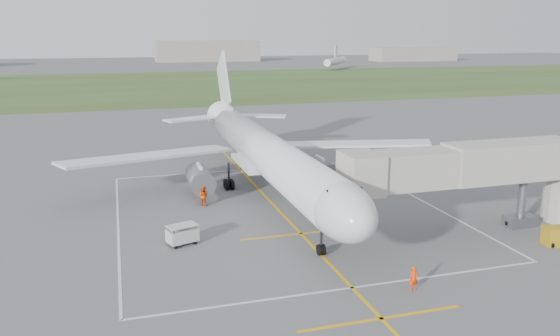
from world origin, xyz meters
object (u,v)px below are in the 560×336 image
object	(u,v)px
airliner	(265,153)
baggage_cart	(182,235)
gpu_unit	(557,236)
ramp_worker_wing	(203,196)
ramp_worker_nose	(414,278)
jet_bridge	(502,173)

from	to	relation	value
airliner	baggage_cart	size ratio (longest dim) A/B	18.61
gpu_unit	baggage_cart	distance (m)	28.30
gpu_unit	ramp_worker_wing	xyz separation A→B (m)	(-24.05, 17.46, 0.23)
ramp_worker_nose	ramp_worker_wing	bearing A→B (deg)	119.01
airliner	gpu_unit	bearing A→B (deg)	-46.27
jet_bridge	baggage_cart	world-z (taller)	jet_bridge
jet_bridge	ramp_worker_wing	distance (m)	25.93
ramp_worker_wing	gpu_unit	bearing A→B (deg)	177.85
gpu_unit	ramp_worker_nose	bearing A→B (deg)	-154.50
baggage_cart	gpu_unit	bearing A→B (deg)	-35.11
ramp_worker_nose	baggage_cart	bearing A→B (deg)	141.40
jet_bridge	gpu_unit	bearing A→B (deg)	-64.77
baggage_cart	ramp_worker_nose	xyz separation A→B (m)	(12.84, -11.82, 0.01)
jet_bridge	ramp_worker_nose	distance (m)	15.07
airliner	ramp_worker_nose	size ratio (longest dim) A/B	29.35
jet_bridge	baggage_cart	size ratio (longest dim) A/B	9.32
baggage_cart	jet_bridge	bearing A→B (deg)	-27.10
jet_bridge	ramp_worker_wing	size ratio (longest dim) A/B	12.59
airliner	gpu_unit	world-z (taller)	airliner
baggage_cart	ramp_worker_nose	bearing A→B (deg)	-60.85
airliner	jet_bridge	bearing A→B (deg)	-42.19
gpu_unit	baggage_cart	size ratio (longest dim) A/B	0.84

